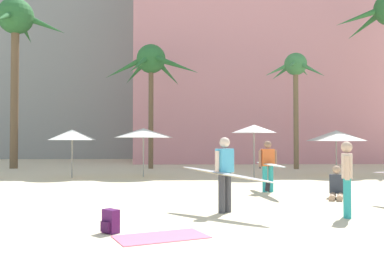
# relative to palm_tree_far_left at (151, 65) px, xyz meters

# --- Properties ---
(hotel_pink) EXTENTS (21.21, 11.67, 19.14)m
(hotel_pink) POSITION_rel_palm_tree_far_left_xyz_m (9.14, 10.15, 3.46)
(hotel_pink) COLOR pink
(hotel_pink) RESTS_ON ground
(palm_tree_far_left) EXTENTS (5.64, 4.87, 7.35)m
(palm_tree_far_left) POSITION_rel_palm_tree_far_left_xyz_m (0.00, 0.00, 0.00)
(palm_tree_far_left) COLOR brown
(palm_tree_far_left) RESTS_ON ground
(palm_tree_left) EXTENTS (3.71, 3.36, 6.76)m
(palm_tree_left) POSITION_rel_palm_tree_far_left_xyz_m (8.42, -0.79, -0.53)
(palm_tree_left) COLOR brown
(palm_tree_left) RESTS_ON ground
(palm_tree_right) EXTENTS (5.90, 5.79, 10.13)m
(palm_tree_right) POSITION_rel_palm_tree_far_left_xyz_m (-8.11, 0.48, 2.24)
(palm_tree_right) COLOR brown
(palm_tree_right) RESTS_ON ground
(cafe_umbrella_0) EXTENTS (2.11, 2.11, 2.14)m
(cafe_umbrella_0) POSITION_rel_palm_tree_far_left_xyz_m (-3.18, -6.16, -4.21)
(cafe_umbrella_0) COLOR gray
(cafe_umbrella_0) RESTS_ON ground
(cafe_umbrella_2) EXTENTS (2.74, 2.74, 2.12)m
(cafe_umbrella_2) POSITION_rel_palm_tree_far_left_xyz_m (8.82, -5.86, -4.24)
(cafe_umbrella_2) COLOR gray
(cafe_umbrella_2) RESTS_ON ground
(cafe_umbrella_3) EXTENTS (2.03, 2.03, 2.36)m
(cafe_umbrella_3) POSITION_rel_palm_tree_far_left_xyz_m (4.90, -6.35, -3.95)
(cafe_umbrella_3) COLOR gray
(cafe_umbrella_3) RESTS_ON ground
(cafe_umbrella_5) EXTENTS (2.67, 2.67, 2.20)m
(cafe_umbrella_5) POSITION_rel_palm_tree_far_left_xyz_m (-0.05, -5.88, -4.12)
(cafe_umbrella_5) COLOR gray
(cafe_umbrella_5) RESTS_ON ground
(beach_towel) EXTENTS (1.74, 1.34, 0.01)m
(beach_towel) POSITION_rel_palm_tree_far_left_xyz_m (1.06, -18.05, -6.11)
(beach_towel) COLOR #EF6684
(beach_towel) RESTS_ON ground
(backpack) EXTENTS (0.35, 0.35, 0.42)m
(backpack) POSITION_rel_palm_tree_far_left_xyz_m (0.14, -17.66, -5.91)
(backpack) COLOR #4D194E
(backpack) RESTS_ON ground
(person_mid_center) EXTENTS (0.74, 1.08, 0.92)m
(person_mid_center) POSITION_rel_palm_tree_far_left_xyz_m (5.95, -13.29, -5.80)
(person_mid_center) COLOR tan
(person_mid_center) RESTS_ON ground
(person_near_right) EXTENTS (2.13, 2.19, 1.73)m
(person_near_right) POSITION_rel_palm_tree_far_left_xyz_m (2.46, -15.70, -5.18)
(person_near_right) COLOR #3D3D42
(person_near_right) RESTS_ON ground
(person_mid_right) EXTENTS (0.61, 2.97, 1.64)m
(person_mid_right) POSITION_rel_palm_tree_far_left_xyz_m (4.32, -11.84, -5.22)
(person_mid_right) COLOR teal
(person_mid_right) RESTS_ON ground
(person_near_left) EXTENTS (0.35, 0.60, 1.63)m
(person_near_left) POSITION_rel_palm_tree_far_left_xyz_m (5.01, -16.34, -5.22)
(person_near_left) COLOR teal
(person_near_left) RESTS_ON ground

